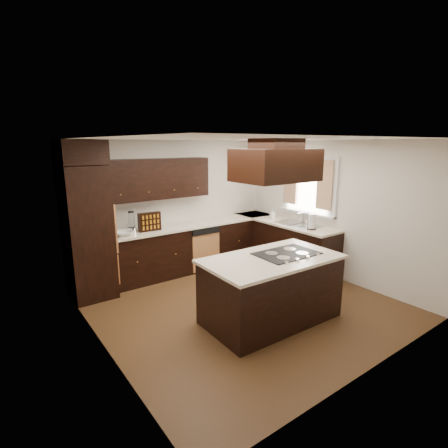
{
  "coord_description": "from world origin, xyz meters",
  "views": [
    {
      "loc": [
        -3.17,
        -3.89,
        2.44
      ],
      "look_at": [
        0.1,
        0.6,
        1.15
      ],
      "focal_mm": 28.0,
      "sensor_mm": 36.0,
      "label": 1
    }
  ],
  "objects_px": {
    "island": "(271,290)",
    "range_hood": "(276,165)",
    "spice_rack": "(150,222)",
    "oven_column": "(87,233)"
  },
  "relations": [
    {
      "from": "oven_column",
      "to": "island",
      "type": "relative_size",
      "value": 1.16
    },
    {
      "from": "oven_column",
      "to": "spice_rack",
      "type": "bearing_deg",
      "value": 1.84
    },
    {
      "from": "island",
      "to": "spice_rack",
      "type": "xyz_separation_m",
      "value": [
        -0.72,
        2.35,
        0.65
      ]
    },
    {
      "from": "range_hood",
      "to": "spice_rack",
      "type": "xyz_separation_m",
      "value": [
        -0.8,
        2.29,
        -1.07
      ]
    },
    {
      "from": "oven_column",
      "to": "island",
      "type": "xyz_separation_m",
      "value": [
        1.8,
        -2.32,
        -0.62
      ]
    },
    {
      "from": "oven_column",
      "to": "range_hood",
      "type": "relative_size",
      "value": 2.02
    },
    {
      "from": "range_hood",
      "to": "spice_rack",
      "type": "relative_size",
      "value": 2.64
    },
    {
      "from": "island",
      "to": "range_hood",
      "type": "distance_m",
      "value": 1.72
    },
    {
      "from": "island",
      "to": "spice_rack",
      "type": "distance_m",
      "value": 2.55
    },
    {
      "from": "island",
      "to": "range_hood",
      "type": "xyz_separation_m",
      "value": [
        0.08,
        0.07,
        1.72
      ]
    }
  ]
}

